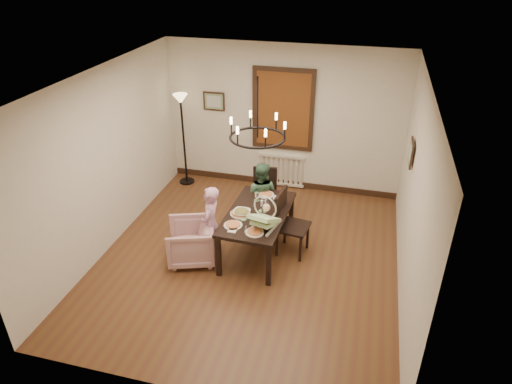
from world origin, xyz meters
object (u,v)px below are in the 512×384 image
at_px(chair_right, 293,223).
at_px(elderly_woman, 211,230).
at_px(armchair, 191,242).
at_px(chair_far, 264,196).
at_px(baby_bouncer, 264,217).
at_px(floor_lamp, 184,141).
at_px(drinking_glass, 264,210).
at_px(dining_table, 257,217).
at_px(seated_man, 261,201).

relative_size(chair_right, elderly_woman, 1.04).
xyz_separation_m(chair_right, armchair, (-1.47, -0.58, -0.21)).
xyz_separation_m(chair_far, chair_right, (0.67, -0.82, 0.06)).
bearing_deg(baby_bouncer, floor_lamp, 146.47).
height_order(armchair, drinking_glass, drinking_glass).
distance_m(chair_right, drinking_glass, 0.54).
bearing_deg(elderly_woman, armchair, -69.74).
bearing_deg(chair_far, armchair, -126.46).
xyz_separation_m(armchair, drinking_glass, (1.04, 0.40, 0.48)).
height_order(dining_table, seated_man, seated_man).
relative_size(armchair, seated_man, 0.72).
height_order(armchair, floor_lamp, floor_lamp).
bearing_deg(seated_man, chair_right, 139.25).
bearing_deg(drinking_glass, floor_lamp, 136.44).
xyz_separation_m(chair_far, elderly_woman, (-0.51, -1.29, 0.04)).
relative_size(chair_far, chair_right, 0.89).
bearing_deg(armchair, chair_right, 92.61).
height_order(dining_table, floor_lamp, floor_lamp).
bearing_deg(baby_bouncer, dining_table, 130.66).
xyz_separation_m(chair_right, seated_man, (-0.67, 0.61, -0.03)).
xyz_separation_m(dining_table, drinking_glass, (0.11, -0.04, 0.16)).
bearing_deg(dining_table, chair_right, 16.45).
bearing_deg(chair_right, seated_man, 55.47).
bearing_deg(seated_man, baby_bouncer, 107.86).
height_order(baby_bouncer, drinking_glass, baby_bouncer).
bearing_deg(seated_man, chair_far, -87.85).
relative_size(chair_right, armchair, 1.48).
xyz_separation_m(dining_table, chair_right, (0.53, 0.14, -0.12)).
bearing_deg(dining_table, armchair, -152.47).
relative_size(chair_far, elderly_woman, 0.92).
bearing_deg(baby_bouncer, drinking_glass, 117.58).
distance_m(armchair, floor_lamp, 2.68).
bearing_deg(baby_bouncer, armchair, -163.34).
relative_size(chair_right, drinking_glass, 7.05).
bearing_deg(dining_table, seated_man, 102.05).
height_order(armchair, elderly_woman, elderly_woman).
relative_size(dining_table, armchair, 2.22).
xyz_separation_m(armchair, floor_lamp, (-1.06, 2.40, 0.58)).
distance_m(seated_man, floor_lamp, 2.25).
xyz_separation_m(chair_right, drinking_glass, (-0.42, -0.18, 0.28)).
bearing_deg(chair_right, drinking_glass, 120.81).
bearing_deg(drinking_glass, elderly_woman, -159.22).
bearing_deg(armchair, baby_bouncer, 74.33).
bearing_deg(chair_far, drinking_glass, -83.11).
height_order(chair_right, seated_man, chair_right).
xyz_separation_m(dining_table, elderly_woman, (-0.64, -0.33, -0.13)).
relative_size(elderly_woman, drinking_glass, 6.81).
height_order(seated_man, floor_lamp, floor_lamp).
height_order(seated_man, baby_bouncer, baby_bouncer).
bearing_deg(chair_far, seated_man, -96.27).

